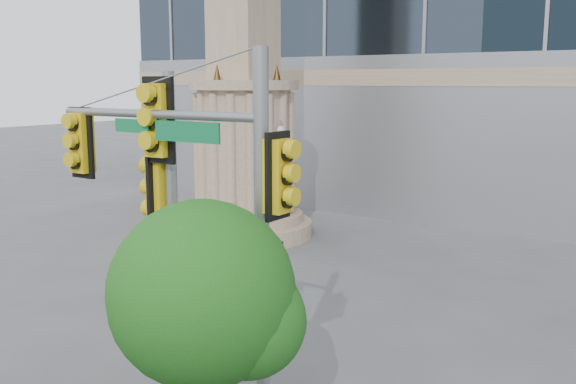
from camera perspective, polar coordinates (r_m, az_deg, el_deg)
The scene contains 4 objects.
monument at distance 20.84m, azimuth -3.96°, elevation 11.04°, with size 4.40×4.40×16.60m.
main_signal_pole at distance 9.11m, azimuth -7.42°, elevation -0.69°, with size 4.28×0.51×5.50m.
secondary_signal_pole at distance 10.17m, azimuth -10.93°, elevation -1.69°, with size 0.91×0.67×5.21m.
street_tree at distance 7.97m, azimuth -7.27°, elevation -9.64°, with size 2.36×2.30×3.67m.
Camera 1 is at (6.87, -7.38, 5.06)m, focal length 40.00 mm.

